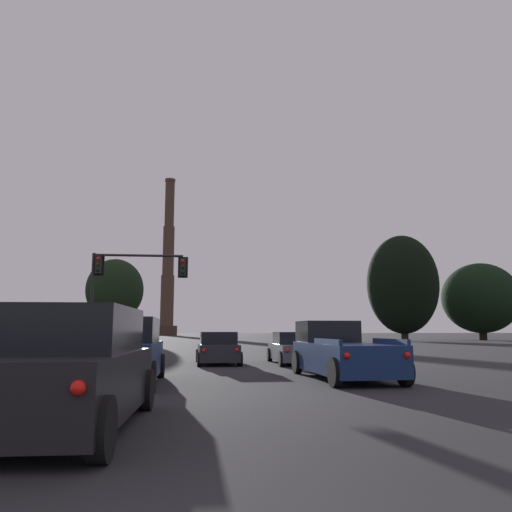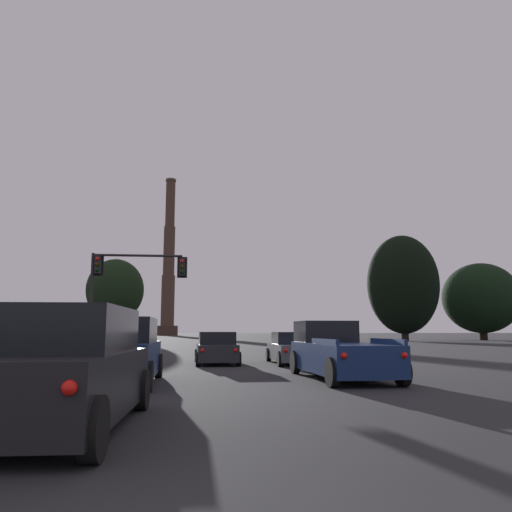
# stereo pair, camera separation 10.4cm
# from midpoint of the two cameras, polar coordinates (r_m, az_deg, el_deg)

# --- Properties ---
(suv_left_lane_third) EXTENTS (2.20, 4.94, 1.86)m
(suv_left_lane_third) POSITION_cam_midpoint_polar(r_m,az_deg,el_deg) (8.34, -20.96, -12.06)
(suv_left_lane_third) COLOR black
(suv_left_lane_third) RESTS_ON ground_plane
(suv_left_lane_second) EXTENTS (2.19, 4.94, 1.86)m
(suv_left_lane_second) POSITION_cam_midpoint_polar(r_m,az_deg,el_deg) (14.83, -15.11, -10.53)
(suv_left_lane_second) COLOR navy
(suv_left_lane_second) RESTS_ON ground_plane
(hatchback_center_lane_front) EXTENTS (2.01, 4.15, 1.44)m
(hatchback_center_lane_front) POSITION_cam_midpoint_polar(r_m,az_deg,el_deg) (22.96, -4.52, -10.56)
(hatchback_center_lane_front) COLOR #232328
(hatchback_center_lane_front) RESTS_ON ground_plane
(pickup_truck_right_lane_second) EXTENTS (2.40, 5.58, 1.82)m
(pickup_truck_right_lane_second) POSITION_cam_midpoint_polar(r_m,az_deg,el_deg) (16.37, 9.45, -10.82)
(pickup_truck_right_lane_second) COLOR navy
(pickup_truck_right_lane_second) RESTS_ON ground_plane
(sedan_right_lane_front) EXTENTS (1.99, 4.71, 1.43)m
(sedan_right_lane_front) POSITION_cam_midpoint_polar(r_m,az_deg,el_deg) (23.26, 4.24, -10.53)
(sedan_right_lane_front) COLOR #4C4F54
(sedan_right_lane_front) RESTS_ON ground_plane
(traffic_light_overhead_left) EXTENTS (5.60, 0.50, 5.93)m
(traffic_light_overhead_left) POSITION_cam_midpoint_polar(r_m,az_deg,el_deg) (29.82, -14.85, -2.36)
(traffic_light_overhead_left) COLOR black
(traffic_light_overhead_left) RESTS_ON ground_plane
(smokestack) EXTENTS (6.53, 6.53, 49.40)m
(smokestack) POSITION_cam_midpoint_polar(r_m,az_deg,el_deg) (157.46, -10.06, -1.86)
(smokestack) COLOR #3C2B22
(smokestack) RESTS_ON ground_plane
(treeline_far_left) EXTENTS (8.06, 7.25, 11.66)m
(treeline_far_left) POSITION_cam_midpoint_polar(r_m,az_deg,el_deg) (73.99, -15.87, -3.77)
(treeline_far_left) COLOR black
(treeline_far_left) RESTS_ON ground_plane
(treeline_right_mid) EXTENTS (11.95, 10.75, 12.01)m
(treeline_right_mid) POSITION_cam_midpoint_polar(r_m,az_deg,el_deg) (85.93, 24.25, -4.40)
(treeline_right_mid) COLOR black
(treeline_right_mid) RESTS_ON ground_plane
(treeline_center_right) EXTENTS (10.14, 9.13, 15.05)m
(treeline_center_right) POSITION_cam_midpoint_polar(r_m,az_deg,el_deg) (74.14, 16.36, -3.12)
(treeline_center_right) COLOR black
(treeline_center_right) RESTS_ON ground_plane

